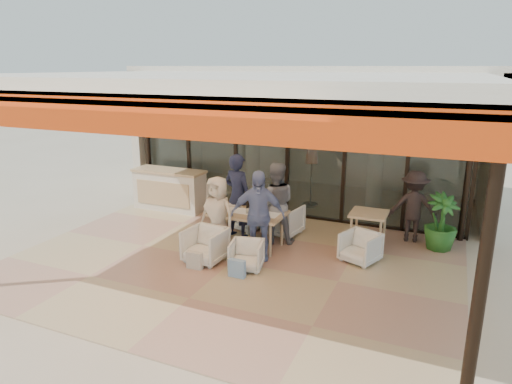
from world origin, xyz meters
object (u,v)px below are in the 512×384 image
host_counter (170,190)px  chair_near_right (247,254)px  potted_palm (441,222)px  diner_grey (275,203)px  diner_navy (238,196)px  side_chair (360,246)px  diner_periwinkle (258,216)px  chair_far_right (283,218)px  dining_table (247,214)px  chair_near_left (205,244)px  side_table (369,218)px  standing_woman (413,207)px  chair_far_left (248,215)px  diner_cream (218,215)px

host_counter → chair_near_right: (3.24, -2.42, -0.24)m
host_counter → potted_palm: (6.36, -0.09, 0.04)m
diner_grey → diner_navy: bearing=-21.8°
host_counter → side_chair: 5.21m
host_counter → diner_periwinkle: (3.24, -1.92, 0.33)m
chair_far_right → diner_grey: size_ratio=0.44×
dining_table → diner_navy: bearing=132.8°
diner_periwinkle → chair_near_left: bearing=-168.2°
diner_periwinkle → diner_grey: bearing=71.0°
side_table → diner_periwinkle: bearing=-142.8°
chair_near_right → chair_near_left: bearing=167.5°
diner_navy → standing_woman: diner_navy is taller
chair_far_right → diner_periwinkle: (-0.00, -1.40, 0.49)m
chair_far_left → diner_navy: (0.00, -0.50, 0.58)m
chair_far_right → diner_cream: 1.68m
chair_near_left → side_chair: (2.64, 1.12, -0.04)m
chair_near_right → side_chair: side_chair is taller
side_chair → dining_table: bearing=-155.0°
standing_woman → potted_palm: 0.63m
diner_navy → standing_woman: 3.61m
diner_periwinkle → potted_palm: (3.12, 1.83, -0.29)m
host_counter → standing_woman: 5.81m
host_counter → chair_near_left: (2.40, -2.42, -0.18)m
dining_table → diner_grey: 0.64m
dining_table → chair_near_left: dining_table is taller
dining_table → side_table: bearing=22.3°
chair_near_right → diner_periwinkle: 0.76m
chair_far_right → diner_navy: (-0.84, -0.50, 0.53)m
diner_navy → dining_table: bearing=145.8°
chair_far_right → diner_navy: size_ratio=0.41×
dining_table → diner_grey: (0.43, 0.44, 0.16)m
standing_woman → diner_periwinkle: bearing=33.4°
host_counter → dining_table: bearing=-27.5°
chair_far_left → standing_woman: 3.50m
diner_periwinkle → side_table: diner_periwinkle is taller
diner_navy → side_chair: size_ratio=2.85×
chair_far_right → side_chair: bearing=166.4°
standing_woman → potted_palm: (0.55, -0.25, -0.18)m
chair_near_left → chair_far_right: bearing=70.6°
diner_grey → diner_periwinkle: 0.90m
dining_table → chair_far_right: size_ratio=2.04×
chair_near_left → side_table: (2.64, 1.87, 0.28)m
diner_cream → standing_woman: (3.41, 2.08, -0.01)m
chair_far_left → diner_cream: size_ratio=0.43×
diner_grey → standing_woman: (2.57, 1.18, -0.09)m
diner_navy → chair_near_right: bearing=134.0°
chair_far_right → diner_grey: 0.69m
potted_palm → standing_woman: bearing=155.4°
diner_grey → side_table: diner_grey is taller
side_chair → side_table: bearing=110.8°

